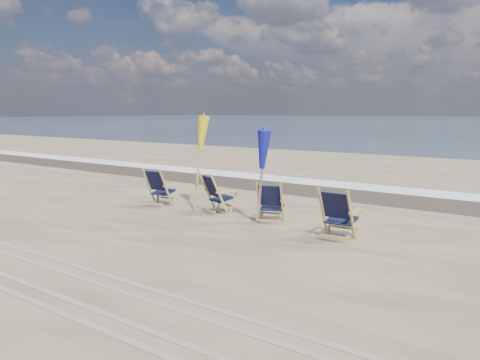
{
  "coord_description": "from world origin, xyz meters",
  "views": [
    {
      "loc": [
        6.26,
        -6.6,
        2.49
      ],
      "look_at": [
        0.0,
        2.2,
        0.9
      ],
      "focal_mm": 35.0,
      "sensor_mm": 36.0,
      "label": 1
    }
  ],
  "objects_px": {
    "beach_chair_2": "(282,203)",
    "umbrella_yellow": "(198,138)",
    "beach_chair_1": "(219,195)",
    "umbrella_blue": "(261,153)",
    "beach_chair_0": "(165,188)",
    "beach_chair_3": "(351,216)"
  },
  "relations": [
    {
      "from": "beach_chair_2",
      "to": "beach_chair_3",
      "type": "bearing_deg",
      "value": 144.95
    },
    {
      "from": "beach_chair_1",
      "to": "beach_chair_2",
      "type": "height_order",
      "value": "beach_chair_1"
    },
    {
      "from": "beach_chair_0",
      "to": "beach_chair_2",
      "type": "relative_size",
      "value": 1.09
    },
    {
      "from": "beach_chair_0",
      "to": "beach_chair_1",
      "type": "xyz_separation_m",
      "value": [
        1.7,
        0.07,
        -0.01
      ]
    },
    {
      "from": "beach_chair_1",
      "to": "beach_chair_2",
      "type": "relative_size",
      "value": 1.06
    },
    {
      "from": "beach_chair_2",
      "to": "umbrella_blue",
      "type": "relative_size",
      "value": 0.45
    },
    {
      "from": "beach_chair_0",
      "to": "beach_chair_1",
      "type": "bearing_deg",
      "value": 178.03
    },
    {
      "from": "beach_chair_2",
      "to": "beach_chair_1",
      "type": "bearing_deg",
      "value": -14.1
    },
    {
      "from": "beach_chair_1",
      "to": "beach_chair_2",
      "type": "xyz_separation_m",
      "value": [
        1.67,
        0.13,
        -0.03
      ]
    },
    {
      "from": "beach_chair_2",
      "to": "umbrella_blue",
      "type": "xyz_separation_m",
      "value": [
        -0.38,
        -0.28,
        1.11
      ]
    },
    {
      "from": "beach_chair_1",
      "to": "beach_chair_3",
      "type": "xyz_separation_m",
      "value": [
        3.49,
        -0.4,
        0.02
      ]
    },
    {
      "from": "umbrella_yellow",
      "to": "beach_chair_1",
      "type": "bearing_deg",
      "value": -16.76
    },
    {
      "from": "beach_chair_2",
      "to": "umbrella_yellow",
      "type": "relative_size",
      "value": 0.4
    },
    {
      "from": "beach_chair_1",
      "to": "beach_chair_2",
      "type": "bearing_deg",
      "value": -155.26
    },
    {
      "from": "beach_chair_1",
      "to": "umbrella_blue",
      "type": "bearing_deg",
      "value": -166.28
    },
    {
      "from": "beach_chair_0",
      "to": "beach_chair_1",
      "type": "height_order",
      "value": "beach_chair_0"
    },
    {
      "from": "beach_chair_2",
      "to": "beach_chair_3",
      "type": "height_order",
      "value": "beach_chair_3"
    },
    {
      "from": "beach_chair_0",
      "to": "beach_chair_3",
      "type": "relative_size",
      "value": 0.99
    },
    {
      "from": "beach_chair_2",
      "to": "umbrella_yellow",
      "type": "height_order",
      "value": "umbrella_yellow"
    },
    {
      "from": "beach_chair_0",
      "to": "umbrella_blue",
      "type": "bearing_deg",
      "value": 174.21
    },
    {
      "from": "beach_chair_1",
      "to": "beach_chair_3",
      "type": "distance_m",
      "value": 3.51
    },
    {
      "from": "beach_chair_0",
      "to": "beach_chair_3",
      "type": "distance_m",
      "value": 5.2
    }
  ]
}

